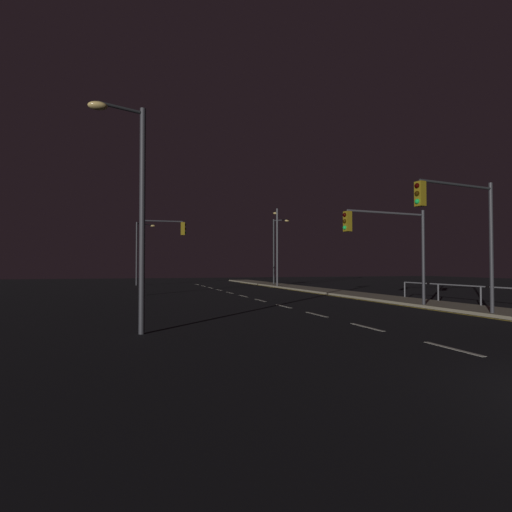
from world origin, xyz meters
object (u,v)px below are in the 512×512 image
(traffic_light_far_center, at_px, (460,218))
(traffic_light_mid_left, at_px, (388,235))
(street_lamp_far_end, at_px, (134,197))
(street_lamp_mid_block, at_px, (277,240))
(street_lamp_across_street, at_px, (276,245))
(traffic_light_near_left, at_px, (160,241))
(street_lamp_corner, at_px, (140,247))

(traffic_light_far_center, bearing_deg, traffic_light_mid_left, 96.91)
(street_lamp_far_end, bearing_deg, traffic_light_far_center, 1.34)
(traffic_light_far_center, relative_size, street_lamp_far_end, 0.78)
(street_lamp_mid_block, bearing_deg, street_lamp_far_end, -118.29)
(traffic_light_far_center, xyz_separation_m, street_lamp_mid_block, (1.88, 26.75, 0.78))
(traffic_light_mid_left, distance_m, street_lamp_across_street, 26.53)
(traffic_light_mid_left, distance_m, street_lamp_far_end, 12.98)
(traffic_light_far_center, xyz_separation_m, traffic_light_mid_left, (-0.51, 4.18, -0.41))
(traffic_light_near_left, xyz_separation_m, street_lamp_far_end, (-2.15, -17.97, 0.29))
(traffic_light_far_center, height_order, street_lamp_across_street, street_lamp_across_street)
(traffic_light_mid_left, xyz_separation_m, street_lamp_mid_block, (2.39, 22.58, 1.19))
(traffic_light_far_center, xyz_separation_m, street_lamp_far_end, (-12.68, -0.30, 0.20))
(traffic_light_near_left, bearing_deg, street_lamp_mid_block, 36.19)
(traffic_light_far_center, distance_m, street_lamp_across_street, 30.60)
(street_lamp_across_street, xyz_separation_m, street_lamp_far_end, (-15.83, -30.73, -0.26))
(traffic_light_near_left, xyz_separation_m, street_lamp_mid_block, (12.41, 9.08, 0.88))
(street_lamp_corner, xyz_separation_m, street_lamp_far_end, (-1.30, -35.28, -0.05))
(traffic_light_far_center, distance_m, street_lamp_corner, 36.79)
(traffic_light_mid_left, distance_m, street_lamp_mid_block, 22.73)
(traffic_light_far_center, xyz_separation_m, street_lamp_across_street, (3.15, 30.44, 0.46))
(street_lamp_across_street, relative_size, street_lamp_corner, 1.03)
(street_lamp_corner, distance_m, street_lamp_far_end, 35.30)
(traffic_light_mid_left, distance_m, street_lamp_corner, 32.67)
(traffic_light_near_left, bearing_deg, street_lamp_corner, 92.81)
(traffic_light_mid_left, relative_size, street_lamp_mid_block, 0.64)
(street_lamp_far_end, bearing_deg, street_lamp_mid_block, 61.71)
(street_lamp_mid_block, bearing_deg, street_lamp_across_street, 71.04)
(traffic_light_far_center, relative_size, street_lamp_mid_block, 0.70)
(traffic_light_near_left, xyz_separation_m, street_lamp_corner, (-0.85, 17.31, 0.34))
(traffic_light_far_center, bearing_deg, street_lamp_far_end, -178.66)
(traffic_light_far_center, relative_size, street_lamp_corner, 0.78)
(traffic_light_far_center, height_order, traffic_light_mid_left, traffic_light_far_center)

